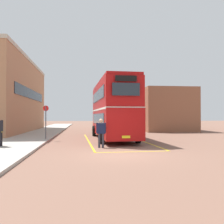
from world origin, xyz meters
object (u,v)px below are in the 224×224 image
at_px(single_deck_bus, 120,118).
at_px(bus_stop_sign, 46,119).
at_px(double_decker_bus, 113,109).
at_px(pedestrian_boarding, 101,131).

relative_size(single_deck_bus, bus_stop_sign, 3.35).
height_order(double_decker_bus, bus_stop_sign, double_decker_bus).
relative_size(double_decker_bus, pedestrian_boarding, 6.15).
bearing_deg(pedestrian_boarding, bus_stop_sign, 129.27).
xyz_separation_m(single_deck_bus, pedestrian_boarding, (-4.30, -21.12, -0.61)).
bearing_deg(double_decker_bus, single_deck_bus, 79.31).
bearing_deg(single_deck_bus, double_decker_bus, -100.69).
bearing_deg(pedestrian_boarding, single_deck_bus, 78.49).
bearing_deg(double_decker_bus, bus_stop_sign, -173.71).
height_order(single_deck_bus, pedestrian_boarding, single_deck_bus).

